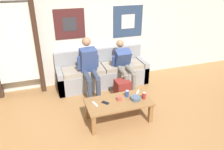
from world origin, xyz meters
TOP-DOWN VIEW (x-y plane):
  - ground_plane at (0.00, 0.00)m, footprint 18.00×18.00m
  - wall_back at (0.00, 2.43)m, footprint 10.00×0.07m
  - door_frame at (-1.81, 2.21)m, footprint 1.00×0.10m
  - couch at (0.01, 2.09)m, footprint 2.13×0.66m
  - coffee_table at (-0.11, 0.63)m, footprint 1.16×0.60m
  - person_seated_adult at (-0.38, 1.74)m, footprint 0.47×0.83m
  - person_seated_teen at (0.42, 1.75)m, footprint 0.47×0.92m
  - backpack at (0.23, 1.32)m, footprint 0.31×0.33m
  - ceramic_bowl at (0.19, 0.58)m, footprint 0.19×0.19m
  - pillar_candle at (-0.09, 0.67)m, footprint 0.09×0.09m
  - drink_can_blue at (0.09, 0.74)m, footprint 0.07×0.07m
  - drink_can_red at (0.35, 0.57)m, footprint 0.07×0.07m
  - game_controller_near_left at (-0.54, 0.66)m, footprint 0.07×0.15m
  - game_controller_near_right at (0.34, 0.81)m, footprint 0.11×0.13m
  - cell_phone at (-0.35, 0.66)m, footprint 0.14×0.15m

SIDE VIEW (x-z plane):
  - ground_plane at x=0.00m, z-range 0.00..0.00m
  - backpack at x=0.23m, z-range -0.01..0.41m
  - couch at x=0.01m, z-range -0.12..0.71m
  - coffee_table at x=-0.11m, z-range 0.13..0.53m
  - cell_phone at x=-0.35m, z-range 0.40..0.41m
  - game_controller_near_left at x=-0.54m, z-range 0.39..0.42m
  - game_controller_near_right at x=0.34m, z-range 0.39..0.42m
  - ceramic_bowl at x=0.19m, z-range 0.40..0.47m
  - pillar_candle at x=-0.09m, z-range 0.39..0.48m
  - drink_can_blue at x=0.09m, z-range 0.40..0.52m
  - drink_can_red at x=0.35m, z-range 0.40..0.52m
  - person_seated_teen at x=0.42m, z-range 0.05..1.14m
  - person_seated_adult at x=-0.38m, z-range 0.05..1.30m
  - door_frame at x=-1.81m, z-range 0.12..2.27m
  - wall_back at x=0.00m, z-range 0.00..2.55m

